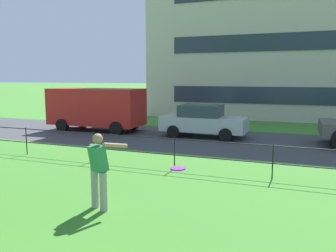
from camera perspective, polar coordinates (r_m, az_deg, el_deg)
street_strip at (r=15.98m, az=7.82°, el=-2.31°), size 80.00×6.47×0.01m
park_fence at (r=10.78m, az=1.07°, el=-3.65°), size 29.20×0.04×1.00m
person_thrower at (r=7.66m, az=-11.18°, el=-6.85°), size 0.72×0.72×1.66m
frisbee at (r=5.93m, az=1.58°, el=-6.91°), size 0.33×0.33×0.03m
panel_van_right at (r=18.95m, az=-11.57°, el=3.07°), size 5.04×2.19×2.24m
car_silver_center at (r=16.71m, az=5.75°, el=0.86°), size 4.02×1.85×1.54m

